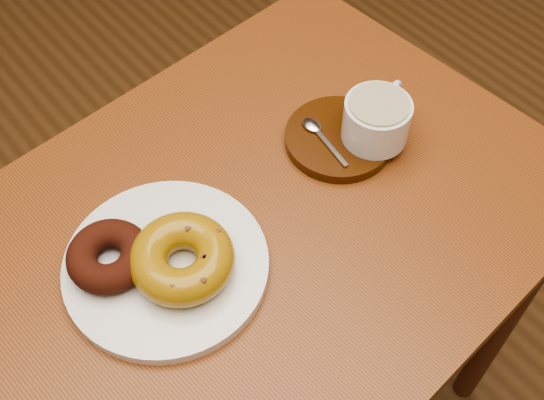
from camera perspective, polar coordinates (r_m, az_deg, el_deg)
cafe_table at (r=0.97m, az=-0.92°, el=-5.48°), size 0.84×0.66×0.75m
donut_plate at (r=0.83m, az=-8.84°, el=-5.45°), size 0.28×0.28×0.02m
donut_cinnamon at (r=0.82m, az=-13.49°, el=-4.59°), size 0.10×0.10×0.04m
donut_caramel at (r=0.80m, az=-7.54°, el=-4.87°), size 0.14×0.14×0.05m
saucer at (r=0.95m, az=5.59°, el=5.15°), size 0.17×0.17×0.02m
coffee_cup at (r=0.92m, az=8.77°, el=6.72°), size 0.12×0.09×0.06m
teaspoon at (r=0.94m, az=3.66°, el=5.94°), size 0.03×0.10×0.01m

